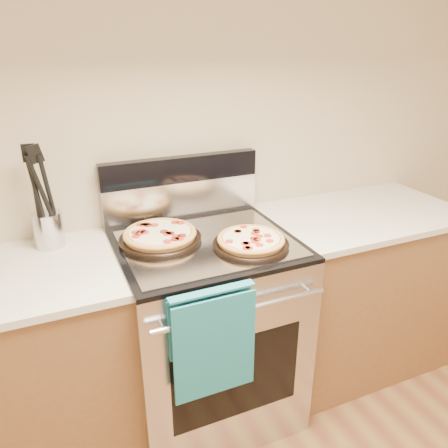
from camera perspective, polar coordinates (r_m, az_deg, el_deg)
name	(u,v)px	position (r m, az deg, el deg)	size (l,w,h in m)	color
wall_back	(176,127)	(2.07, -6.23, 12.49)	(4.00, 4.00, 0.00)	tan
range_body	(207,331)	(2.13, -2.23, -13.78)	(0.76, 0.68, 0.90)	#B7B7BC
oven_window	(237,377)	(1.89, 1.70, -19.38)	(0.56, 0.01, 0.40)	black
cooktop	(205,243)	(1.89, -2.44, -2.53)	(0.76, 0.68, 0.02)	black
backsplash_lower	(182,199)	(2.12, -5.51, 3.24)	(0.76, 0.06, 0.18)	silver
backsplash_upper	(181,169)	(2.07, -5.67, 7.15)	(0.76, 0.06, 0.12)	black
oven_handle	(243,310)	(1.64, 2.45, -11.19)	(0.03, 0.03, 0.70)	silver
dish_towel	(213,341)	(1.66, -1.47, -14.98)	(0.32, 0.05, 0.42)	#19597D
foil_sheet	(208,243)	(1.86, -2.11, -2.53)	(0.70, 0.55, 0.01)	gray
cabinet_left	(3,382)	(2.09, -26.93, -17.90)	(1.00, 0.62, 0.88)	brown
cabinet_right	(353,290)	(2.55, 16.50, -8.33)	(1.00, 0.62, 0.88)	brown
countertop_right	(363,214)	(2.35, 17.74, 1.23)	(1.02, 0.64, 0.03)	beige
pepperoni_pizza_back	(160,236)	(1.88, -8.35, -1.52)	(0.35, 0.35, 0.05)	#AB7634
pepperoni_pizza_front	(251,241)	(1.82, 3.54, -2.26)	(0.31, 0.31, 0.04)	#AB7634
utensil_crock	(49,229)	(1.98, -21.92, -0.65)	(0.12, 0.12, 0.15)	silver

